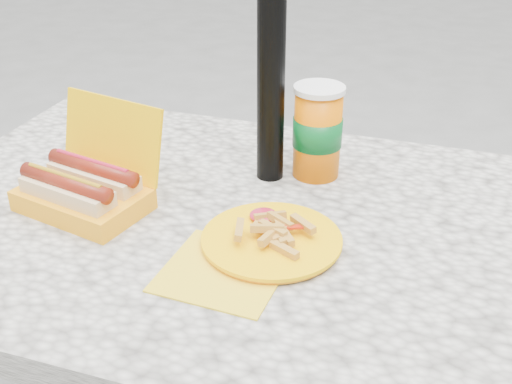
% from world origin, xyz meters
% --- Properties ---
extents(picnic_table, '(1.20, 0.80, 0.75)m').
position_xyz_m(picnic_table, '(0.00, 0.00, 0.64)').
color(picnic_table, beige).
rests_on(picnic_table, ground).
extents(hotdog_box, '(0.24, 0.21, 0.17)m').
position_xyz_m(hotdog_box, '(-0.27, -0.05, 0.79)').
color(hotdog_box, '#FFBB00').
rests_on(hotdog_box, picnic_table).
extents(fries_plate, '(0.25, 0.29, 0.04)m').
position_xyz_m(fries_plate, '(0.07, -0.07, 0.76)').
color(fries_plate, yellow).
rests_on(fries_plate, picnic_table).
extents(soda_cup, '(0.09, 0.09, 0.18)m').
position_xyz_m(soda_cup, '(0.08, 0.19, 0.84)').
color(soda_cup, '#F16C00').
rests_on(soda_cup, picnic_table).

